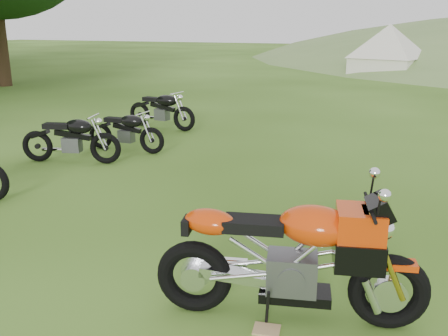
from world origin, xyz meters
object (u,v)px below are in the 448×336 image
at_px(vintage_moto_b, 125,130).
at_px(tent_left, 388,50).
at_px(plywood_board, 267,330).
at_px(vintage_moto_c, 70,138).
at_px(sport_motorcycle, 290,248).
at_px(vintage_moto_d, 161,109).

distance_m(vintage_moto_b, tent_left, 18.09).
height_order(plywood_board, vintage_moto_c, vintage_moto_c).
relative_size(sport_motorcycle, plywood_board, 9.87).
distance_m(sport_motorcycle, plywood_board, 0.71).
bearing_deg(vintage_moto_c, tent_left, 62.50).
bearing_deg(sport_motorcycle, tent_left, 79.51).
bearing_deg(sport_motorcycle, plywood_board, -126.87).
bearing_deg(vintage_moto_b, plywood_board, -48.05).
relative_size(sport_motorcycle, vintage_moto_d, 1.19).
height_order(plywood_board, vintage_moto_d, vintage_moto_d).
xyz_separation_m(plywood_board, vintage_moto_c, (-4.91, 3.66, 0.47)).
bearing_deg(plywood_board, sport_motorcycle, 66.41).
xyz_separation_m(vintage_moto_c, vintage_moto_d, (-0.00, 3.37, 0.01)).
height_order(sport_motorcycle, vintage_moto_b, sport_motorcycle).
bearing_deg(tent_left, vintage_moto_d, -88.26).
xyz_separation_m(vintage_moto_c, tent_left, (3.94, 18.85, 0.79)).
relative_size(sport_motorcycle, tent_left, 0.75).
relative_size(plywood_board, vintage_moto_d, 0.12).
height_order(sport_motorcycle, vintage_moto_c, sport_motorcycle).
bearing_deg(tent_left, sport_motorcycle, -71.19).
bearing_deg(tent_left, vintage_moto_b, -85.12).
distance_m(plywood_board, vintage_moto_d, 8.59).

